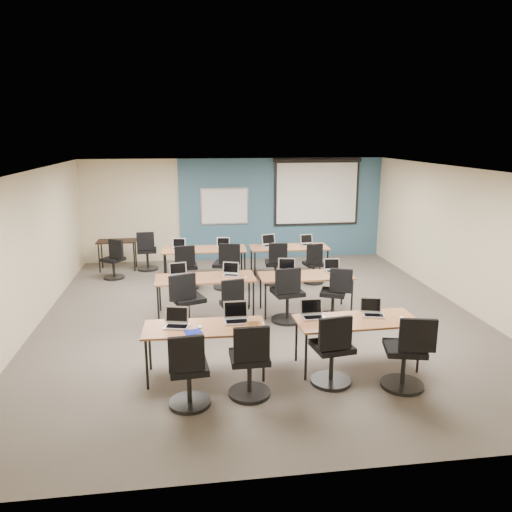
{
  "coord_description": "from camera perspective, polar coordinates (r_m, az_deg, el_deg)",
  "views": [
    {
      "loc": [
        -1.29,
        -8.72,
        3.32
      ],
      "look_at": [
        -0.02,
        0.4,
        1.06
      ],
      "focal_mm": 35.0,
      "sensor_mm": 36.0,
      "label": 1
    }
  ],
  "objects": [
    {
      "name": "floor",
      "position": [
        9.42,
        0.45,
        -6.84
      ],
      "size": [
        8.0,
        9.0,
        0.02
      ],
      "primitive_type": "cube",
      "color": "#6B6354",
      "rests_on": "ground"
    },
    {
      "name": "ceiling",
      "position": [
        8.84,
        0.48,
        9.77
      ],
      "size": [
        8.0,
        9.0,
        0.02
      ],
      "primitive_type": "cube",
      "color": "white",
      "rests_on": "ground"
    },
    {
      "name": "wall_back",
      "position": [
        13.43,
        -2.35,
        5.34
      ],
      "size": [
        8.0,
        0.04,
        2.7
      ],
      "primitive_type": "cube",
      "color": "beige",
      "rests_on": "ground"
    },
    {
      "name": "wall_front",
      "position": [
        4.83,
        8.39,
        -10.4
      ],
      "size": [
        8.0,
        0.04,
        2.7
      ],
      "primitive_type": "cube",
      "color": "beige",
      "rests_on": "ground"
    },
    {
      "name": "wall_left",
      "position": [
        9.34,
        -24.6,
        0.35
      ],
      "size": [
        0.04,
        9.0,
        2.7
      ],
      "primitive_type": "cube",
      "color": "beige",
      "rests_on": "ground"
    },
    {
      "name": "wall_right",
      "position": [
        10.39,
        22.86,
        1.77
      ],
      "size": [
        0.04,
        9.0,
        2.7
      ],
      "primitive_type": "cube",
      "color": "beige",
      "rests_on": "ground"
    },
    {
      "name": "blue_accent_panel",
      "position": [
        13.58,
        2.94,
        5.43
      ],
      "size": [
        5.5,
        0.04,
        2.7
      ],
      "primitive_type": "cube",
      "color": "#3D5977",
      "rests_on": "wall_back"
    },
    {
      "name": "whiteboard",
      "position": [
        13.32,
        -3.61,
        5.69
      ],
      "size": [
        1.28,
        0.03,
        0.98
      ],
      "color": "#AEAFB2",
      "rests_on": "wall_back"
    },
    {
      "name": "projector_screen",
      "position": [
        13.66,
        6.97,
        7.66
      ],
      "size": [
        2.4,
        0.1,
        1.82
      ],
      "color": "black",
      "rests_on": "wall_back"
    },
    {
      "name": "training_table_front_left",
      "position": [
        7.0,
        -5.89,
        -8.41
      ],
      "size": [
        1.68,
        0.7,
        0.73
      ],
      "rotation": [
        0.0,
        0.0,
        -0.03
      ],
      "color": "brown",
      "rests_on": "floor"
    },
    {
      "name": "training_table_front_right",
      "position": [
        7.37,
        11.47,
        -7.47
      ],
      "size": [
        1.75,
        0.73,
        0.73
      ],
      "rotation": [
        0.0,
        0.0,
        0.03
      ],
      "color": "brown",
      "rests_on": "floor"
    },
    {
      "name": "training_table_mid_left",
      "position": [
        9.32,
        -5.82,
        -2.69
      ],
      "size": [
        1.84,
        0.77,
        0.73
      ],
      "rotation": [
        0.0,
        0.0,
        0.02
      ],
      "color": "#9B5A32",
      "rests_on": "floor"
    },
    {
      "name": "training_table_mid_right",
      "position": [
        9.47,
        5.71,
        -2.43
      ],
      "size": [
        1.76,
        0.73,
        0.73
      ],
      "rotation": [
        0.0,
        0.0,
        -0.0
      ],
      "color": "olive",
      "rests_on": "floor"
    },
    {
      "name": "training_table_back_left",
      "position": [
        11.63,
        -5.94,
        0.64
      ],
      "size": [
        1.94,
        0.81,
        0.73
      ],
      "rotation": [
        0.0,
        0.0,
        -0.03
      ],
      "color": "brown",
      "rests_on": "floor"
    },
    {
      "name": "training_table_back_right",
      "position": [
        11.8,
        3.79,
        0.87
      ],
      "size": [
        1.83,
        0.76,
        0.73
      ],
      "rotation": [
        0.0,
        0.0,
        -0.03
      ],
      "color": "brown",
      "rests_on": "floor"
    },
    {
      "name": "laptop_0",
      "position": [
        7.04,
        -9.03,
        -7.42
      ],
      "size": [
        0.33,
        0.28,
        0.25
      ],
      "rotation": [
        0.0,
        0.0,
        -0.24
      ],
      "color": "#B5B5C3",
      "rests_on": "training_table_front_left"
    },
    {
      "name": "mouse_0",
      "position": [
        6.96,
        -6.43,
        -8.04
      ],
      "size": [
        0.06,
        0.1,
        0.03
      ],
      "primitive_type": "ellipsoid",
      "rotation": [
        0.0,
        0.0,
        0.02
      ],
      "color": "white",
      "rests_on": "training_table_front_left"
    },
    {
      "name": "task_chair_0",
      "position": [
        6.36,
        -7.72,
        -13.46
      ],
      "size": [
        0.53,
        0.53,
        1.01
      ],
      "rotation": [
        0.0,
        0.0,
        0.08
      ],
      "color": "black",
      "rests_on": "floor"
    },
    {
      "name": "laptop_1",
      "position": [
        7.14,
        -2.27,
        -6.94
      ],
      "size": [
        0.35,
        0.3,
        0.27
      ],
      "rotation": [
        0.0,
        0.0,
        0.01
      ],
      "color": "silver",
      "rests_on": "training_table_front_left"
    },
    {
      "name": "mouse_1",
      "position": [
        7.01,
        0.72,
        -7.78
      ],
      "size": [
        0.06,
        0.1,
        0.03
      ],
      "primitive_type": "ellipsoid",
      "rotation": [
        0.0,
        0.0,
        -0.02
      ],
      "color": "white",
      "rests_on": "training_table_front_left"
    },
    {
      "name": "task_chair_1",
      "position": [
        6.53,
        -0.69,
        -12.51
      ],
      "size": [
        0.55,
        0.55,
        1.03
      ],
      "rotation": [
        0.0,
        0.0,
        0.0
      ],
      "color": "black",
      "rests_on": "floor"
    },
    {
      "name": "laptop_2",
      "position": [
        7.33,
        6.5,
        -6.48
      ],
      "size": [
        0.33,
        0.28,
        0.25
      ],
      "rotation": [
        0.0,
        0.0,
        0.0
      ],
      "color": "silver",
      "rests_on": "training_table_front_right"
    },
    {
      "name": "mouse_2",
      "position": [
        7.18,
        8.55,
        -7.41
      ],
      "size": [
        0.09,
        0.11,
        0.04
      ],
      "primitive_type": "ellipsoid",
      "rotation": [
        0.0,
        0.0,
        -0.23
      ],
      "color": "white",
      "rests_on": "training_table_front_right"
    },
    {
      "name": "task_chair_2",
      "position": [
        6.89,
        8.72,
        -11.16
      ],
      "size": [
        0.56,
        0.56,
        1.03
      ],
      "rotation": [
        0.0,
        0.0,
        0.14
      ],
      "color": "black",
      "rests_on": "floor"
    },
    {
      "name": "laptop_3",
      "position": [
        7.56,
        13.15,
        -6.15
      ],
      "size": [
        0.31,
        0.27,
        0.24
      ],
      "rotation": [
        0.0,
        0.0,
        -0.25
      ],
      "color": "#AEAEB6",
      "rests_on": "training_table_front_right"
    },
    {
      "name": "mouse_3",
      "position": [
        7.53,
        16.34,
        -6.79
      ],
      "size": [
        0.08,
        0.11,
        0.04
      ],
      "primitive_type": "ellipsoid",
      "rotation": [
        0.0,
        0.0,
        0.2
      ],
      "color": "white",
      "rests_on": "training_table_front_right"
    },
    {
      "name": "task_chair_3",
      "position": [
        7.01,
        16.85,
        -11.11
      ],
      "size": [
        0.58,
        0.58,
        1.05
      ],
      "rotation": [
        0.0,
        0.0,
        -0.23
      ],
      "color": "black",
      "rests_on": "floor"
    },
    {
      "name": "laptop_4",
      "position": [
        9.41,
        -8.9,
        -1.96
      ],
      "size": [
        0.32,
        0.28,
        0.25
      ],
      "rotation": [
        0.0,
        0.0,
        0.2
      ],
      "color": "silver",
      "rests_on": "training_table_mid_left"
    },
    {
      "name": "mouse_4",
      "position": [
        9.22,
        -7.87,
        -2.57
      ],
      "size": [
        0.08,
        0.11,
        0.04
      ],
      "primitive_type": "ellipsoid",
      "rotation": [
        0.0,
        0.0,
        0.2
      ],
      "color": "white",
      "rests_on": "training_table_mid_left"
    },
    {
      "name": "task_chair_4",
      "position": [
        8.72,
        -7.9,
        -5.66
      ],
      "size": [
        0.6,
        0.57,
        1.05
      ],
      "rotation": [
        0.0,
        0.0,
        0.36
      ],
      "color": "black",
      "rests_on": "floor"
    },
    {
      "name": "laptop_5",
      "position": [
        9.39,
        -2.86,
        -1.85
      ],
      "size": [
        0.31,
        0.26,
        0.24
      ],
      "rotation": [
        0.0,
        0.0,
        -0.34
      ],
      "color": "silver",
      "rests_on": "training_table_mid_left"
    },
    {
      "name": "mouse_5",
      "position": [
        9.21,
        -1.15,
        -2.46
      ],
      "size": [
        0.07,
        0.1,
        0.03
      ],
      "primitive_type": "ellipsoid",
      "rotation": [
        0.0,
        0.0,
        0.24
      ],
      "color": "white",
      "rests_on": "training_table_mid_left"
    },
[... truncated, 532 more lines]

